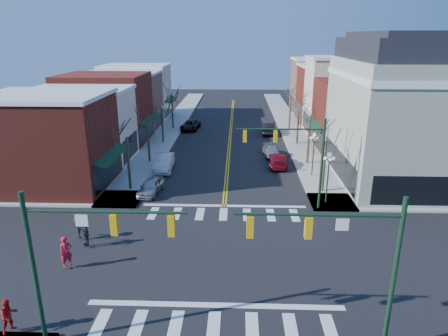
# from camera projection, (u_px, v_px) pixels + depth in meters

# --- Properties ---
(ground) EXTENTS (160.00, 160.00, 0.00)m
(ground) POSITION_uv_depth(u_px,v_px,m) (220.00, 257.00, 24.54)
(ground) COLOR black
(ground) RESTS_ON ground
(sidewalk_left) EXTENTS (3.50, 70.00, 0.15)m
(sidewalk_left) POSITION_uv_depth(u_px,v_px,m) (149.00, 159.00, 43.77)
(sidewalk_left) COLOR #9E9B93
(sidewalk_left) RESTS_ON ground
(sidewalk_right) EXTENTS (3.50, 70.00, 0.15)m
(sidewalk_right) POSITION_uv_depth(u_px,v_px,m) (309.00, 161.00, 43.18)
(sidewalk_right) COLOR #9E9B93
(sidewalk_right) RESTS_ON ground
(bldg_left_brick_a) EXTENTS (10.00, 8.50, 8.00)m
(bldg_left_brick_a) POSITION_uv_depth(u_px,v_px,m) (49.00, 143.00, 34.94)
(bldg_left_brick_a) COLOR maroon
(bldg_left_brick_a) RESTS_ON ground
(bldg_left_stucco_a) EXTENTS (10.00, 7.00, 7.50)m
(bldg_left_stucco_a) POSITION_uv_depth(u_px,v_px,m) (82.00, 127.00, 42.36)
(bldg_left_stucco_a) COLOR beige
(bldg_left_stucco_a) RESTS_ON ground
(bldg_left_brick_b) EXTENTS (10.00, 9.00, 8.50)m
(bldg_left_brick_b) POSITION_uv_depth(u_px,v_px,m) (106.00, 109.00, 49.79)
(bldg_left_brick_b) COLOR maroon
(bldg_left_brick_b) RESTS_ON ground
(bldg_left_tan) EXTENTS (10.00, 7.50, 7.80)m
(bldg_left_tan) POSITION_uv_depth(u_px,v_px,m) (124.00, 101.00, 57.72)
(bldg_left_tan) COLOR #986B53
(bldg_left_tan) RESTS_ON ground
(bldg_left_stucco_b) EXTENTS (10.00, 8.00, 8.20)m
(bldg_left_stucco_b) POSITION_uv_depth(u_px,v_px,m) (137.00, 93.00, 65.01)
(bldg_left_stucco_b) COLOR beige
(bldg_left_stucco_b) RESTS_ON ground
(bldg_right_brick_a) EXTENTS (10.00, 8.50, 8.00)m
(bldg_right_brick_a) POSITION_uv_depth(u_px,v_px,m) (360.00, 115.00, 47.16)
(bldg_right_brick_a) COLOR maroon
(bldg_right_brick_a) RESTS_ON ground
(bldg_right_stucco) EXTENTS (10.00, 7.00, 10.00)m
(bldg_right_stucco) POSITION_uv_depth(u_px,v_px,m) (345.00, 97.00, 54.19)
(bldg_right_stucco) COLOR beige
(bldg_right_stucco) RESTS_ON ground
(bldg_right_brick_b) EXTENTS (10.00, 8.00, 8.50)m
(bldg_right_brick_b) POSITION_uv_depth(u_px,v_px,m) (332.00, 95.00, 61.54)
(bldg_right_brick_b) COLOR maroon
(bldg_right_brick_b) RESTS_ON ground
(bldg_right_tan) EXTENTS (10.00, 8.00, 9.00)m
(bldg_right_tan) POSITION_uv_depth(u_px,v_px,m) (322.00, 87.00, 69.04)
(bldg_right_tan) COLOR #986B53
(bldg_right_tan) RESTS_ON ground
(victorian_corner) EXTENTS (12.25, 14.25, 13.30)m
(victorian_corner) POSITION_uv_depth(u_px,v_px,m) (411.00, 110.00, 35.62)
(victorian_corner) COLOR #97A18B
(victorian_corner) RESTS_ON ground
(traffic_mast_near_left) EXTENTS (6.60, 0.28, 7.20)m
(traffic_mast_near_left) POSITION_uv_depth(u_px,v_px,m) (75.00, 249.00, 16.22)
(traffic_mast_near_left) COLOR #14331E
(traffic_mast_near_left) RESTS_ON ground
(traffic_mast_near_right) EXTENTS (6.60, 0.28, 7.20)m
(traffic_mast_near_right) POSITION_uv_depth(u_px,v_px,m) (350.00, 254.00, 15.85)
(traffic_mast_near_right) COLOR #14331E
(traffic_mast_near_right) RESTS_ON ground
(traffic_mast_far_right) EXTENTS (6.60, 0.28, 7.20)m
(traffic_mast_far_right) POSITION_uv_depth(u_px,v_px,m) (298.00, 151.00, 29.88)
(traffic_mast_far_right) COLOR #14331E
(traffic_mast_far_right) RESTS_ON ground
(lamppost_corner) EXTENTS (0.36, 0.36, 4.33)m
(lamppost_corner) POSITION_uv_depth(u_px,v_px,m) (328.00, 169.00, 31.38)
(lamppost_corner) COLOR #14331E
(lamppost_corner) RESTS_ON ground
(lamppost_midblock) EXTENTS (0.36, 0.36, 4.33)m
(lamppost_midblock) POSITION_uv_depth(u_px,v_px,m) (314.00, 147.00, 37.55)
(lamppost_midblock) COLOR #14331E
(lamppost_midblock) RESTS_ON ground
(tree_left_a) EXTENTS (0.24, 0.24, 4.76)m
(tree_left_a) POSITION_uv_depth(u_px,v_px,m) (129.00, 164.00, 34.50)
(tree_left_a) COLOR #382B21
(tree_left_a) RESTS_ON ground
(tree_left_b) EXTENTS (0.24, 0.24, 5.04)m
(tree_left_b) POSITION_uv_depth(u_px,v_px,m) (148.00, 140.00, 42.04)
(tree_left_b) COLOR #382B21
(tree_left_b) RESTS_ON ground
(tree_left_c) EXTENTS (0.24, 0.24, 4.55)m
(tree_left_c) POSITION_uv_depth(u_px,v_px,m) (162.00, 126.00, 49.70)
(tree_left_c) COLOR #382B21
(tree_left_c) RESTS_ON ground
(tree_left_d) EXTENTS (0.24, 0.24, 4.90)m
(tree_left_d) POSITION_uv_depth(u_px,v_px,m) (172.00, 112.00, 57.23)
(tree_left_d) COLOR #382B21
(tree_left_d) RESTS_ON ground
(tree_right_a) EXTENTS (0.24, 0.24, 4.62)m
(tree_right_a) POSITION_uv_depth(u_px,v_px,m) (324.00, 167.00, 33.95)
(tree_right_a) COLOR #382B21
(tree_right_a) RESTS_ON ground
(tree_right_b) EXTENTS (0.24, 0.24, 5.18)m
(tree_right_b) POSITION_uv_depth(u_px,v_px,m) (309.00, 140.00, 41.45)
(tree_right_b) COLOR #382B21
(tree_right_b) RESTS_ON ground
(tree_right_c) EXTENTS (0.24, 0.24, 4.83)m
(tree_right_c) POSITION_uv_depth(u_px,v_px,m) (298.00, 126.00, 49.09)
(tree_right_c) COLOR #382B21
(tree_right_c) RESTS_ON ground
(tree_right_d) EXTENTS (0.24, 0.24, 4.97)m
(tree_right_d) POSITION_uv_depth(u_px,v_px,m) (290.00, 113.00, 56.65)
(tree_right_d) COLOR #382B21
(tree_right_d) RESTS_ON ground
(car_left_near) EXTENTS (2.00, 4.03, 1.32)m
(car_left_near) POSITION_uv_depth(u_px,v_px,m) (151.00, 186.00, 34.20)
(car_left_near) COLOR #A7A7AB
(car_left_near) RESTS_ON ground
(car_left_mid) EXTENTS (1.91, 4.91, 1.60)m
(car_left_mid) POSITION_uv_depth(u_px,v_px,m) (164.00, 162.00, 40.18)
(car_left_mid) COLOR silver
(car_left_mid) RESTS_ON ground
(car_left_far) EXTENTS (2.76, 5.06, 1.34)m
(car_left_far) POSITION_uv_depth(u_px,v_px,m) (190.00, 125.00, 57.43)
(car_left_far) COLOR black
(car_left_far) RESTS_ON ground
(car_right_near) EXTENTS (2.40, 4.81, 1.34)m
(car_right_near) POSITION_uv_depth(u_px,v_px,m) (279.00, 160.00, 41.40)
(car_right_near) COLOR maroon
(car_right_near) RESTS_ON ground
(car_right_mid) EXTENTS (1.95, 4.14, 1.37)m
(car_right_mid) POSITION_uv_depth(u_px,v_px,m) (271.00, 151.00, 44.74)
(car_right_mid) COLOR #A4A4A9
(car_right_mid) RESTS_ON ground
(car_right_far) EXTENTS (2.19, 4.96, 1.58)m
(car_right_far) POSITION_uv_depth(u_px,v_px,m) (269.00, 128.00, 55.11)
(car_right_far) COLOR black
(car_right_far) RESTS_ON ground
(pedestrian_red_a) EXTENTS (0.81, 0.77, 1.87)m
(pedestrian_red_a) POSITION_uv_depth(u_px,v_px,m) (66.00, 252.00, 23.03)
(pedestrian_red_a) COLOR red
(pedestrian_red_a) RESTS_ON sidewalk_left
(pedestrian_red_b) EXTENTS (0.97, 1.02, 1.65)m
(pedestrian_red_b) POSITION_uv_depth(u_px,v_px,m) (9.00, 316.00, 17.96)
(pedestrian_red_b) COLOR #B31413
(pedestrian_red_b) RESTS_ON sidewalk_left
(pedestrian_dark_a) EXTENTS (0.95, 1.03, 1.69)m
(pedestrian_dark_a) POSITION_uv_depth(u_px,v_px,m) (85.00, 233.00, 25.40)
(pedestrian_dark_a) COLOR black
(pedestrian_dark_a) RESTS_ON sidewalk_left
(pedestrian_dark_b) EXTENTS (1.17, 1.09, 1.58)m
(pedestrian_dark_b) POSITION_uv_depth(u_px,v_px,m) (79.00, 227.00, 26.34)
(pedestrian_dark_b) COLOR black
(pedestrian_dark_b) RESTS_ON sidewalk_left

